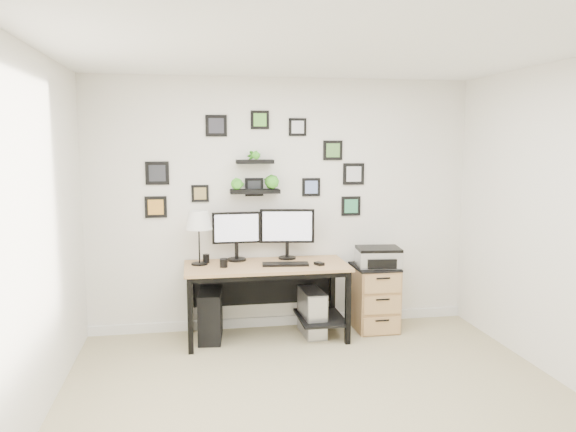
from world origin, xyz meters
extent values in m
plane|color=tan|center=(0.00, 0.00, 0.00)|extent=(4.00, 4.00, 0.00)
plane|color=white|center=(0.00, 0.00, 2.60)|extent=(4.00, 4.00, 0.00)
plane|color=white|center=(0.00, 2.00, 1.30)|extent=(4.00, 0.00, 4.00)
plane|color=white|center=(0.00, -2.00, 1.30)|extent=(4.00, 0.00, 4.00)
plane|color=white|center=(-2.00, 0.00, 1.30)|extent=(0.00, 4.00, 4.00)
cube|color=white|center=(0.00, 1.99, 0.05)|extent=(4.00, 0.03, 0.10)
cube|color=tan|center=(-0.22, 1.63, 0.73)|extent=(1.60, 0.70, 0.03)
cube|color=black|center=(-0.22, 1.63, 0.69)|extent=(1.54, 0.64, 0.05)
cube|color=black|center=(-0.22, 1.96, 0.46)|extent=(1.44, 0.02, 0.41)
cube|color=black|center=(0.33, 1.63, 0.18)|extent=(0.45, 0.63, 0.03)
cube|color=black|center=(-0.97, 1.33, 0.36)|extent=(0.05, 0.05, 0.72)
cube|color=black|center=(-0.97, 1.93, 0.36)|extent=(0.05, 0.05, 0.72)
cube|color=black|center=(0.53, 1.33, 0.36)|extent=(0.05, 0.05, 0.72)
cube|color=black|center=(0.53, 1.93, 0.36)|extent=(0.05, 0.05, 0.72)
cylinder|color=black|center=(-0.50, 1.86, 0.76)|extent=(0.19, 0.19, 0.02)
cylinder|color=black|center=(-0.50, 1.86, 0.85)|extent=(0.04, 0.04, 0.17)
cube|color=black|center=(-0.50, 1.86, 1.09)|extent=(0.49, 0.04, 0.32)
cube|color=silver|center=(-0.50, 1.84, 1.09)|extent=(0.44, 0.01, 0.27)
cylinder|color=black|center=(0.02, 1.86, 0.76)|extent=(0.20, 0.20, 0.02)
cylinder|color=black|center=(0.02, 1.86, 0.84)|extent=(0.04, 0.04, 0.16)
cube|color=black|center=(0.02, 1.86, 1.09)|extent=(0.55, 0.11, 0.35)
cube|color=silver|center=(0.02, 1.84, 1.09)|extent=(0.50, 0.08, 0.30)
cube|color=black|center=(-0.05, 1.56, 0.76)|extent=(0.46, 0.19, 0.02)
cube|color=black|center=(0.28, 1.51, 0.76)|extent=(0.10, 0.11, 0.03)
cylinder|color=black|center=(-0.87, 1.74, 0.76)|extent=(0.16, 0.16, 0.02)
cylinder|color=black|center=(-0.87, 1.74, 1.00)|extent=(0.01, 0.01, 0.48)
cone|color=white|center=(-0.87, 1.74, 1.19)|extent=(0.26, 0.26, 0.18)
cylinder|color=black|center=(-0.65, 1.58, 0.79)|extent=(0.08, 0.08, 0.09)
cylinder|color=black|center=(-0.81, 1.82, 0.79)|extent=(0.07, 0.07, 0.09)
cube|color=black|center=(-0.78, 1.69, 0.25)|extent=(0.26, 0.51, 0.49)
cube|color=gray|center=(0.25, 1.66, 0.23)|extent=(0.22, 0.47, 0.46)
cube|color=silver|center=(0.26, 1.43, 0.23)|extent=(0.18, 0.02, 0.43)
cube|color=tan|center=(0.92, 1.73, 0.33)|extent=(0.42, 0.50, 0.65)
cube|color=black|center=(0.92, 1.73, 0.66)|extent=(0.43, 0.51, 0.02)
cube|color=tan|center=(0.92, 1.47, 0.11)|extent=(0.39, 0.02, 0.18)
cylinder|color=black|center=(0.92, 1.46, 0.17)|extent=(0.14, 0.02, 0.02)
cube|color=tan|center=(0.92, 1.47, 0.33)|extent=(0.39, 0.02, 0.18)
cylinder|color=black|center=(0.92, 1.46, 0.39)|extent=(0.14, 0.02, 0.02)
cube|color=tan|center=(0.92, 1.47, 0.54)|extent=(0.39, 0.02, 0.18)
cylinder|color=black|center=(0.92, 1.46, 0.60)|extent=(0.14, 0.02, 0.02)
cube|color=silver|center=(0.95, 1.70, 0.76)|extent=(0.47, 0.38, 0.17)
cube|color=black|center=(0.95, 1.70, 0.85)|extent=(0.47, 0.38, 0.03)
cube|color=black|center=(0.93, 1.52, 0.73)|extent=(0.30, 0.05, 0.10)
cube|color=black|center=(-0.30, 1.91, 1.45)|extent=(0.50, 0.18, 0.04)
cube|color=black|center=(-0.30, 1.90, 1.75)|extent=(0.38, 0.15, 0.04)
imported|color=green|center=(-0.47, 1.91, 1.60)|extent=(0.15, 0.12, 0.27)
imported|color=green|center=(-0.13, 1.91, 1.60)|extent=(0.15, 0.15, 0.27)
imported|color=green|center=(-0.30, 1.90, 1.90)|extent=(0.13, 0.09, 0.25)
cube|color=black|center=(-1.27, 1.99, 1.64)|extent=(0.23, 0.02, 0.23)
cube|color=#25272C|center=(-1.27, 1.98, 1.64)|extent=(0.16, 0.00, 0.16)
cube|color=black|center=(0.73, 1.99, 1.27)|extent=(0.21, 0.02, 0.21)
cube|color=#348F5D|center=(0.73, 1.98, 1.27)|extent=(0.14, 0.00, 0.14)
cube|color=black|center=(-0.30, 1.99, 1.49)|extent=(0.19, 0.02, 0.19)
cube|color=#25262A|center=(-0.30, 1.98, 1.49)|extent=(0.13, 0.00, 0.13)
cube|color=black|center=(0.15, 1.99, 2.10)|extent=(0.18, 0.02, 0.18)
cube|color=silver|center=(0.15, 1.98, 2.10)|extent=(0.13, 0.00, 0.13)
cube|color=black|center=(0.30, 1.99, 1.48)|extent=(0.19, 0.02, 0.19)
cube|color=#7288C8|center=(0.30, 1.98, 1.48)|extent=(0.13, 0.00, 0.13)
cube|color=black|center=(-1.29, 1.99, 1.30)|extent=(0.22, 0.02, 0.22)
cube|color=gold|center=(-1.29, 1.98, 1.30)|extent=(0.15, 0.00, 0.15)
cube|color=black|center=(-0.24, 1.99, 2.17)|extent=(0.19, 0.02, 0.19)
cube|color=#57A938|center=(-0.24, 1.98, 2.17)|extent=(0.13, 0.00, 0.13)
cube|color=black|center=(0.53, 1.99, 1.86)|extent=(0.20, 0.02, 0.20)
cube|color=#548B3F|center=(0.53, 1.98, 1.86)|extent=(0.14, 0.00, 0.14)
cube|color=black|center=(-0.68, 1.99, 2.11)|extent=(0.21, 0.02, 0.21)
cube|color=#2C2C35|center=(-0.68, 1.98, 2.11)|extent=(0.15, 0.00, 0.15)
cube|color=black|center=(0.76, 1.99, 1.61)|extent=(0.23, 0.02, 0.23)
cube|color=silver|center=(0.76, 1.98, 1.61)|extent=(0.16, 0.00, 0.16)
cube|color=black|center=(-0.85, 1.99, 1.43)|extent=(0.17, 0.02, 0.17)
cube|color=olive|center=(-0.85, 1.98, 1.43)|extent=(0.12, 0.00, 0.12)
camera|label=1|loc=(-0.94, -3.73, 1.96)|focal=35.00mm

